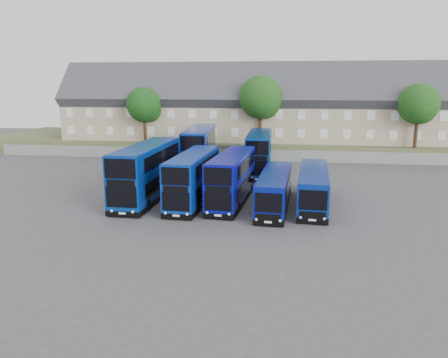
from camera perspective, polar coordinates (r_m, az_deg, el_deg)
ground at (r=35.63m, az=-1.02°, el=-4.13°), size 120.00×120.00×0.00m
retaining_wall at (r=58.74m, az=2.63°, el=3.19°), size 70.00×0.40×1.50m
earth_bank at (r=68.56m, az=3.42°, el=4.71°), size 80.00×20.00×2.00m
terrace_row at (r=63.84m, az=8.64°, el=9.08°), size 66.00×10.40×11.20m
dd_front_left at (r=39.34m, az=-10.01°, el=0.80°), size 3.05×12.13×4.80m
dd_front_mid at (r=37.62m, az=-4.03°, el=0.00°), size 2.91×10.77×4.24m
dd_front_right at (r=37.52m, az=1.03°, el=-0.03°), size 3.25×10.74×4.21m
dd_rear_left at (r=52.14m, az=-3.23°, el=3.87°), size 3.76×12.56×4.92m
dd_rear_right at (r=50.55m, az=4.62°, el=3.37°), size 2.87×11.55×4.57m
coach_east_a at (r=36.42m, az=6.62°, el=-1.50°), size 2.87×10.86×2.94m
coach_east_b at (r=37.58m, az=11.55°, el=-1.16°), size 3.01×11.27×3.05m
tree_west at (r=61.97m, az=-10.24°, el=9.35°), size 4.80×4.80×7.65m
tree_mid at (r=59.46m, az=4.95°, el=10.35°), size 5.76×5.76×9.18m
tree_east at (r=61.25m, az=24.16°, el=8.76°), size 5.12×5.12×8.16m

